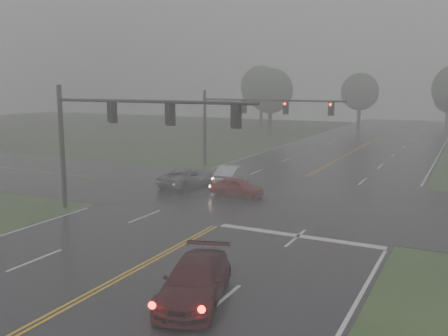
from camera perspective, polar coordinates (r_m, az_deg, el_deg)
The scene contains 13 objects.
main_road at distance 31.90m, azimuth 3.96°, elevation -4.01°, with size 18.00×160.00×0.02m, color black.
cross_street at distance 33.70m, azimuth 5.29°, elevation -3.28°, with size 120.00×14.00×0.02m, color black.
stop_bar at distance 25.32m, azimuth 8.47°, elevation -7.74°, with size 8.50×0.50×0.01m, color silver.
sedan_maroon at distance 18.12m, azimuth -3.32°, elevation -14.89°, with size 2.01×4.94×1.43m, color #370A0E.
sedan_red at distance 33.73m, azimuth 1.51°, elevation -3.23°, with size 1.47×3.67×1.25m, color maroon.
sedan_silver at distance 37.83m, azimuth 0.90°, elevation -1.81°, with size 1.49×4.26×1.40m, color #B0B4B8.
car_grey at distance 36.77m, azimuth -3.99°, elevation -2.17°, with size 2.31×5.01×1.39m, color #53555A.
signal_gantry_near at distance 28.83m, azimuth -12.53°, elevation 4.83°, with size 12.98×0.33×7.44m.
signal_gantry_far at distance 44.00m, azimuth 2.46°, elevation 6.20°, with size 13.05×0.35×6.91m.
tree_nw_a at distance 74.22m, azimuth 5.33°, elevation 8.77°, with size 6.64×6.64×9.76m.
tree_n_mid at distance 88.13m, azimuth 15.26°, elevation 8.40°, with size 6.31×6.31×9.27m.
tree_nw_b at distance 86.02m, azimuth 4.30°, elevation 9.23°, with size 7.16×7.16×10.51m.
tree_n_far at distance 98.20m, azimuth 24.25°, elevation 7.20°, with size 4.92×4.92×7.23m.
Camera 1 is at (11.96, -8.59, 7.53)m, focal length 40.00 mm.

